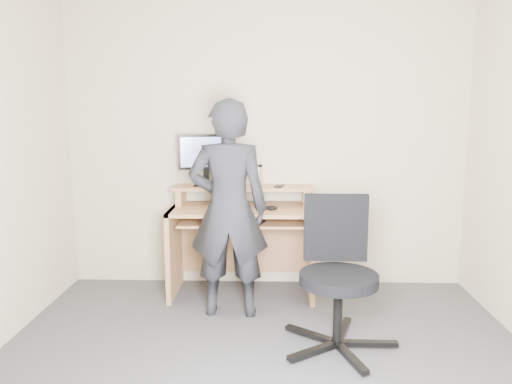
{
  "coord_description": "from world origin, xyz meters",
  "views": [
    {
      "loc": [
        0.04,
        -2.65,
        1.57
      ],
      "look_at": [
        -0.07,
        1.05,
        0.95
      ],
      "focal_mm": 35.0,
      "sensor_mm": 36.0,
      "label": 1
    }
  ],
  "objects_px": {
    "office_chair": "(337,268)",
    "person": "(228,209)",
    "desk": "(243,229)",
    "monitor": "(206,155)"
  },
  "relations": [
    {
      "from": "office_chair",
      "to": "person",
      "type": "bearing_deg",
      "value": 147.79
    },
    {
      "from": "desk",
      "to": "person",
      "type": "distance_m",
      "value": 0.58
    },
    {
      "from": "office_chair",
      "to": "person",
      "type": "distance_m",
      "value": 0.95
    },
    {
      "from": "monitor",
      "to": "person",
      "type": "distance_m",
      "value": 0.73
    },
    {
      "from": "desk",
      "to": "monitor",
      "type": "bearing_deg",
      "value": 166.16
    },
    {
      "from": "desk",
      "to": "monitor",
      "type": "relative_size",
      "value": 2.6
    },
    {
      "from": "desk",
      "to": "office_chair",
      "type": "bearing_deg",
      "value": -55.63
    },
    {
      "from": "monitor",
      "to": "office_chair",
      "type": "height_order",
      "value": "monitor"
    },
    {
      "from": "monitor",
      "to": "person",
      "type": "height_order",
      "value": "person"
    },
    {
      "from": "monitor",
      "to": "desk",
      "type": "bearing_deg",
      "value": -28.37
    }
  ]
}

